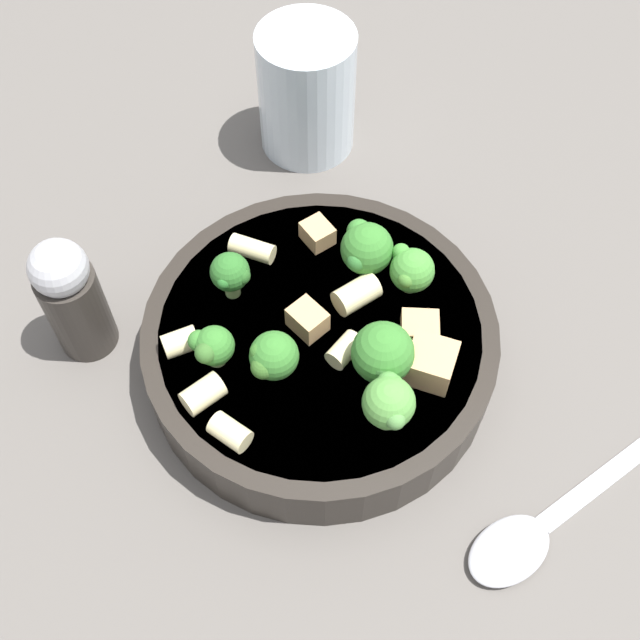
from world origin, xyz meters
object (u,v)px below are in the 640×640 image
object	(u,v)px
broccoli_floret_4	(212,346)
rigatoni_3	(345,350)
broccoli_floret_5	(272,357)
broccoli_floret_2	(231,274)
broccoli_floret_6	(389,402)
pasta_bowl	(320,343)
broccoli_floret_0	(366,248)
broccoli_floret_3	(382,354)
rigatoni_0	(180,342)
chicken_chunk_2	(317,233)
chicken_chunk_0	(308,316)
rigatoni_1	(357,294)
chicken_chunk_3	(431,363)
rigatoni_4	(203,394)
drinking_glass	(307,98)
pepper_shaker	(72,297)
rigatoni_5	(230,432)
chicken_chunk_1	(420,328)
spoon	(537,529)
broccoli_floret_1	(411,270)
rigatoni_2	(252,249)

from	to	relation	value
broccoli_floret_4	rigatoni_3	bearing A→B (deg)	-167.68
broccoli_floret_5	broccoli_floret_2	bearing A→B (deg)	-55.09
broccoli_floret_6	broccoli_floret_2	bearing A→B (deg)	-33.90
pasta_bowl	broccoli_floret_4	distance (m)	0.08
broccoli_floret_0	pasta_bowl	bearing A→B (deg)	67.90
broccoli_floret_3	rigatoni_0	distance (m)	0.13
broccoli_floret_4	chicken_chunk_2	xyz separation A→B (m)	(-0.05, -0.10, -0.01)
broccoli_floret_4	chicken_chunk_0	world-z (taller)	broccoli_floret_4
rigatoni_0	rigatoni_1	distance (m)	0.11
chicken_chunk_0	chicken_chunk_3	distance (m)	0.08
rigatoni_4	drinking_glass	bearing A→B (deg)	-92.95
broccoli_floret_6	rigatoni_1	distance (m)	0.09
rigatoni_4	chicken_chunk_0	bearing A→B (deg)	-128.49
broccoli_floret_4	pepper_shaker	distance (m)	0.10
broccoli_floret_2	rigatoni_5	world-z (taller)	broccoli_floret_2
chicken_chunk_1	chicken_chunk_3	distance (m)	0.03
broccoli_floret_2	spoon	size ratio (longest dim) A/B	0.26
broccoli_floret_1	broccoli_floret_2	xyz separation A→B (m)	(0.11, 0.02, 0.00)
chicken_chunk_0	chicken_chunk_1	bearing A→B (deg)	-177.08
broccoli_floret_1	pepper_shaker	size ratio (longest dim) A/B	0.33
rigatoni_1	rigatoni_2	distance (m)	0.08
broccoli_floret_0	chicken_chunk_1	bearing A→B (deg)	132.37
broccoli_floret_1	rigatoni_1	size ratio (longest dim) A/B	1.16
rigatoni_4	spoon	size ratio (longest dim) A/B	0.18
broccoli_floret_2	rigatoni_4	bearing A→B (deg)	90.29
broccoli_floret_2	rigatoni_2	bearing A→B (deg)	-99.18
pasta_bowl	spoon	bearing A→B (deg)	147.50
broccoli_floret_4	broccoli_floret_6	xyz separation A→B (m)	(-0.11, 0.02, 0.01)
pasta_bowl	broccoli_floret_3	world-z (taller)	broccoli_floret_3
broccoli_floret_6	chicken_chunk_1	size ratio (longest dim) A/B	1.70
broccoli_floret_0	rigatoni_4	bearing A→B (deg)	54.67
chicken_chunk_3	spoon	distance (m)	0.12
broccoli_floret_4	rigatoni_3	size ratio (longest dim) A/B	1.34
chicken_chunk_3	drinking_glass	size ratio (longest dim) A/B	0.28
broccoli_floret_2	broccoli_floret_5	xyz separation A→B (m)	(-0.04, 0.05, -0.00)
rigatoni_1	broccoli_floret_3	bearing A→B (deg)	114.12
rigatoni_2	broccoli_floret_0	bearing A→B (deg)	-178.83
broccoli_floret_3	broccoli_floret_0	bearing A→B (deg)	-74.97
broccoli_floret_3	rigatoni_3	xyz separation A→B (m)	(0.02, -0.01, -0.02)
rigatoni_5	rigatoni_3	bearing A→B (deg)	-130.65
pepper_shaker	rigatoni_4	bearing A→B (deg)	151.96
chicken_chunk_0	chicken_chunk_2	xyz separation A→B (m)	(0.01, -0.07, -0.00)
rigatoni_1	drinking_glass	world-z (taller)	drinking_glass
rigatoni_1	rigatoni_2	size ratio (longest dim) A/B	0.95
rigatoni_1	spoon	bearing A→B (deg)	137.31
pasta_bowl	rigatoni_5	bearing A→B (deg)	65.23
broccoli_floret_0	chicken_chunk_3	size ratio (longest dim) A/B	1.40
rigatoni_5	drinking_glass	size ratio (longest dim) A/B	0.23
broccoli_floret_5	rigatoni_2	distance (m)	0.09
broccoli_floret_6	rigatoni_0	size ratio (longest dim) A/B	1.86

